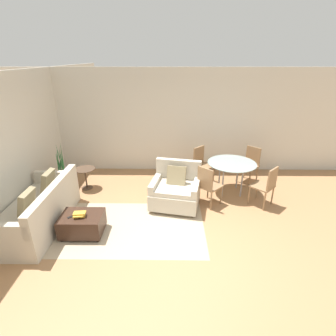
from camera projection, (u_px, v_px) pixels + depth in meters
ground_plane at (175, 251)px, 4.36m from camera, size 20.00×20.00×0.00m
wall_back at (174, 122)px, 7.01m from camera, size 12.00×0.06×2.75m
wall_left at (18, 144)px, 5.23m from camera, size 0.06×12.00×2.75m
area_rug at (131, 227)px, 4.96m from camera, size 2.76×1.73×0.01m
couch at (39, 212)px, 4.91m from camera, size 0.94×2.05×0.93m
armchair at (176, 190)px, 5.58m from camera, size 1.14×1.04×0.93m
ottoman at (82, 223)px, 4.72m from camera, size 0.74×0.56×0.38m
book_stack at (79, 214)px, 4.60m from camera, size 0.22×0.19×0.08m
tv_remote_primary at (72, 216)px, 4.61m from camera, size 0.15×0.15×0.01m
potted_plant at (63, 177)px, 6.35m from camera, size 0.33×0.33×1.16m
side_table at (85, 174)px, 6.29m from camera, size 0.48×0.48×0.52m
dining_table at (232, 166)px, 6.00m from camera, size 1.10×1.10×0.75m
dining_chair_near_left at (208, 184)px, 5.50m from camera, size 0.59×0.59×0.90m
dining_chair_near_right at (267, 184)px, 5.49m from camera, size 0.59×0.59×0.90m
dining_chair_far_left at (202, 162)px, 6.63m from camera, size 0.59×0.59×0.90m
dining_chair_far_right at (250, 162)px, 6.62m from camera, size 0.59×0.59×0.90m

